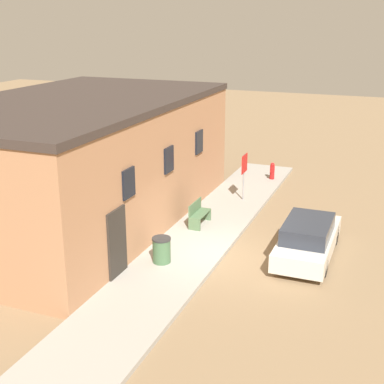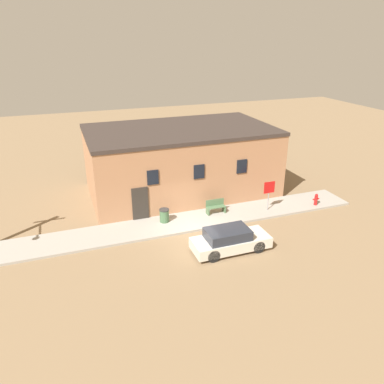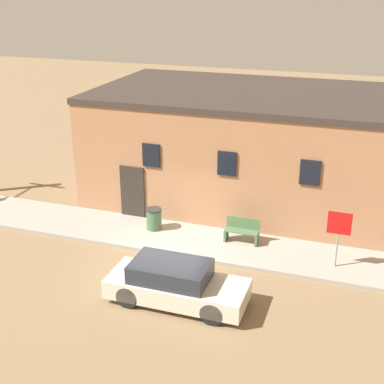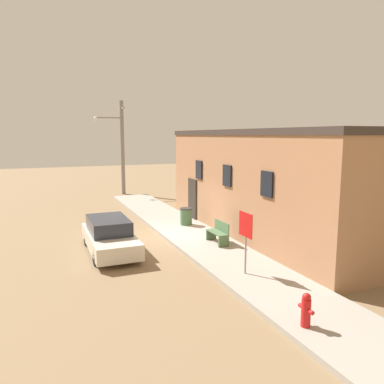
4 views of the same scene
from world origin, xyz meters
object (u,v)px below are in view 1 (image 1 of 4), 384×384
(stop_sign, at_px, (244,168))
(bench, at_px, (199,214))
(fire_hydrant, at_px, (272,171))
(parked_car, at_px, (308,239))
(trash_bin, at_px, (162,250))

(stop_sign, relative_size, bench, 1.60)
(fire_hydrant, distance_m, parked_car, 8.27)
(stop_sign, height_order, parked_car, stop_sign)
(bench, distance_m, trash_bin, 3.38)
(stop_sign, height_order, bench, stop_sign)
(fire_hydrant, xyz_separation_m, stop_sign, (-3.39, 0.42, 0.97))
(parked_car, bearing_deg, trash_bin, 120.26)
(bench, xyz_separation_m, parked_car, (-0.98, -4.17, 0.07))
(fire_hydrant, relative_size, stop_sign, 0.41)
(fire_hydrant, bearing_deg, trash_bin, 173.75)
(parked_car, bearing_deg, fire_hydrant, 21.33)
(stop_sign, xyz_separation_m, trash_bin, (-6.72, 0.69, -0.96))
(trash_bin, bearing_deg, bench, 0.93)
(fire_hydrant, bearing_deg, stop_sign, 172.98)
(stop_sign, xyz_separation_m, parked_car, (-4.32, -3.43, -0.89))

